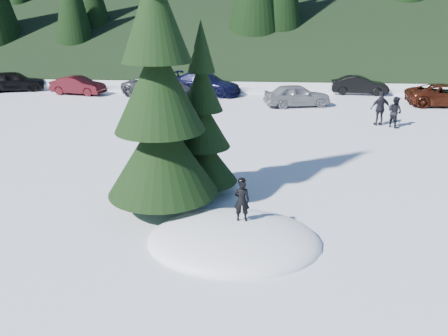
# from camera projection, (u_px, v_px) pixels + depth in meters

# --- Properties ---
(ground) EXTENTS (200.00, 200.00, 0.00)m
(ground) POSITION_uv_depth(u_px,v_px,m) (234.00, 241.00, 11.20)
(ground) COLOR white
(ground) RESTS_ON ground
(snow_mound) EXTENTS (4.48, 3.52, 0.96)m
(snow_mound) POSITION_uv_depth(u_px,v_px,m) (234.00, 241.00, 11.20)
(snow_mound) COLOR white
(snow_mound) RESTS_ON ground
(spruce_tall) EXTENTS (3.20, 3.20, 8.60)m
(spruce_tall) POSITION_uv_depth(u_px,v_px,m) (159.00, 98.00, 11.94)
(spruce_tall) COLOR black
(spruce_tall) RESTS_ON ground
(spruce_short) EXTENTS (2.20, 2.20, 5.37)m
(spruce_short) POSITION_uv_depth(u_px,v_px,m) (202.00, 129.00, 13.59)
(spruce_short) COLOR black
(spruce_short) RESTS_ON ground
(child_skier) EXTENTS (0.41, 0.27, 1.10)m
(child_skier) POSITION_uv_depth(u_px,v_px,m) (242.00, 201.00, 11.07)
(child_skier) COLOR black
(child_skier) RESTS_ON snow_mound
(adult_0) EXTENTS (0.93, 0.97, 1.58)m
(adult_0) POSITION_uv_depth(u_px,v_px,m) (395.00, 112.00, 22.16)
(adult_0) COLOR black
(adult_0) RESTS_ON ground
(adult_1) EXTENTS (1.10, 0.60, 1.77)m
(adult_1) POSITION_uv_depth(u_px,v_px,m) (380.00, 108.00, 22.50)
(adult_1) COLOR black
(adult_1) RESTS_ON ground
(car_0) EXTENTS (4.74, 3.11, 1.50)m
(car_0) POSITION_uv_depth(u_px,v_px,m) (14.00, 81.00, 32.55)
(car_0) COLOR black
(car_0) RESTS_ON ground
(car_1) EXTENTS (4.10, 2.05, 1.29)m
(car_1) POSITION_uv_depth(u_px,v_px,m) (78.00, 85.00, 31.22)
(car_1) COLOR #35090E
(car_1) RESTS_ON ground
(car_2) EXTENTS (5.29, 3.23, 1.37)m
(car_2) POSITION_uv_depth(u_px,v_px,m) (158.00, 86.00, 30.61)
(car_2) COLOR #414248
(car_2) RESTS_ON ground
(car_3) EXTENTS (5.74, 3.90, 1.54)m
(car_3) POSITION_uv_depth(u_px,v_px,m) (205.00, 84.00, 31.17)
(car_3) COLOR black
(car_3) RESTS_ON ground
(car_4) EXTENTS (4.37, 2.59, 1.39)m
(car_4) POSITION_uv_depth(u_px,v_px,m) (297.00, 95.00, 27.20)
(car_4) COLOR gray
(car_4) RESTS_ON ground
(car_5) EXTENTS (4.04, 1.68, 1.30)m
(car_5) POSITION_uv_depth(u_px,v_px,m) (359.00, 85.00, 31.27)
(car_5) COLOR black
(car_5) RESTS_ON ground
(car_6) EXTENTS (4.95, 2.42, 1.35)m
(car_6) POSITION_uv_depth(u_px,v_px,m) (447.00, 95.00, 27.27)
(car_6) COLOR #37140A
(car_6) RESTS_ON ground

